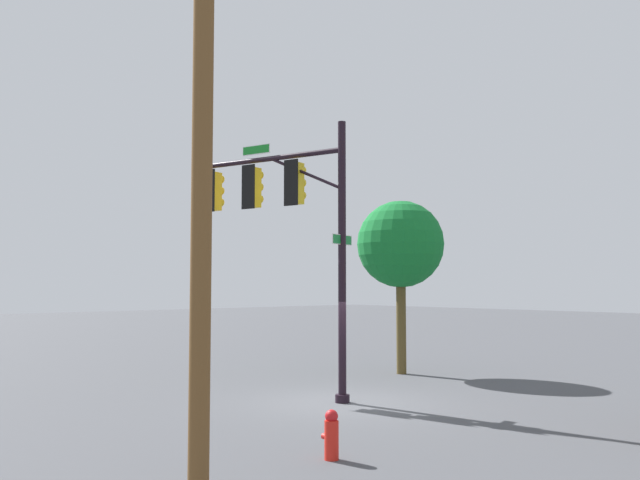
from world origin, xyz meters
name	(u,v)px	position (x,y,z in m)	size (l,w,h in m)	color
ground_plane	(342,403)	(0.00, 0.00, 0.00)	(120.00, 120.00, 0.00)	#44464A
signal_pole_assembly	(281,208)	(1.87, 0.49, 4.99)	(5.04, 1.86, 7.09)	black
utility_pole	(202,174)	(-4.12, 6.72, 4.49)	(0.30, 1.80, 8.74)	brown
fire_hydrant	(331,435)	(-3.85, 3.97, 0.41)	(0.33, 0.24, 0.83)	red
tree_mid	(401,245)	(2.63, -5.24, 4.25)	(2.90, 2.90, 5.74)	#514221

